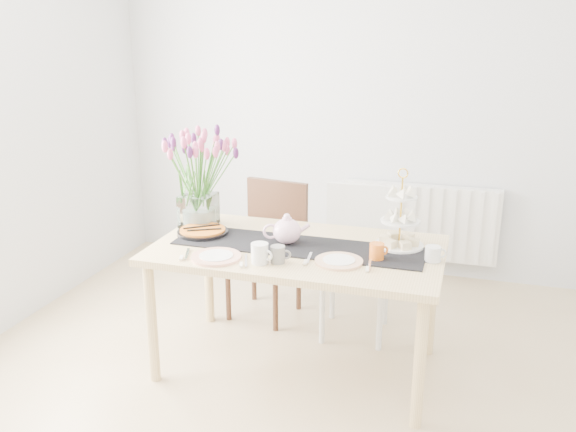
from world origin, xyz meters
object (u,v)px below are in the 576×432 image
(chair_white, at_px, (359,248))
(mug_grey, at_px, (278,254))
(tulip_vase, at_px, (196,162))
(mug_white, at_px, (260,253))
(radiator, at_px, (420,222))
(cake_stand, at_px, (400,228))
(dining_table, at_px, (298,259))
(tart_tin, at_px, (203,232))
(chair_brown, at_px, (270,238))
(cream_jug, at_px, (433,254))
(mug_orange, at_px, (377,252))
(plate_right, at_px, (339,261))
(plate_left, at_px, (216,257))
(teapot, at_px, (287,231))

(chair_white, xyz_separation_m, mug_grey, (-0.27, -0.85, 0.24))
(tulip_vase, height_order, mug_white, tulip_vase)
(radiator, xyz_separation_m, cake_stand, (0.00, -1.45, 0.41))
(radiator, height_order, cake_stand, cake_stand)
(dining_table, bearing_deg, tart_tin, 176.72)
(chair_brown, xyz_separation_m, cake_stand, (0.94, -0.51, 0.33))
(radiator, xyz_separation_m, cream_jug, (0.20, -1.62, 0.34))
(chair_white, bearing_deg, dining_table, -114.94)
(radiator, distance_m, mug_orange, 1.72)
(tulip_vase, bearing_deg, mug_white, -40.39)
(plate_right, bearing_deg, mug_white, -161.66)
(radiator, distance_m, plate_left, 2.13)
(plate_left, bearing_deg, plate_right, 11.66)
(tart_tin, bearing_deg, teapot, -1.89)
(tulip_vase, xyz_separation_m, teapot, (0.62, -0.18, -0.32))
(mug_grey, xyz_separation_m, mug_white, (-0.09, -0.03, 0.01))
(mug_white, bearing_deg, mug_grey, 38.86)
(dining_table, height_order, plate_left, plate_left)
(cream_jug, xyz_separation_m, mug_orange, (-0.28, -0.07, 0.00))
(cake_stand, height_order, mug_white, cake_stand)
(radiator, bearing_deg, tart_tin, -125.67)
(teapot, distance_m, mug_white, 0.32)
(mug_grey, distance_m, plate_left, 0.34)
(cake_stand, bearing_deg, mug_grey, -143.80)
(teapot, height_order, plate_left, teapot)
(cream_jug, height_order, mug_white, mug_white)
(dining_table, xyz_separation_m, tulip_vase, (-0.69, 0.19, 0.47))
(tulip_vase, distance_m, teapot, 0.72)
(mug_orange, bearing_deg, chair_white, 67.27)
(tulip_vase, relative_size, mug_grey, 7.91)
(cake_stand, xyz_separation_m, cream_jug, (0.19, -0.17, -0.07))
(chair_brown, relative_size, teapot, 3.58)
(radiator, xyz_separation_m, mug_orange, (-0.09, -1.68, 0.35))
(chair_white, bearing_deg, plate_left, -127.13)
(cake_stand, xyz_separation_m, mug_white, (-0.66, -0.45, -0.06))
(dining_table, distance_m, plate_right, 0.33)
(tulip_vase, bearing_deg, chair_brown, 58.33)
(cake_stand, xyz_separation_m, mug_orange, (-0.09, -0.23, -0.07))
(chair_white, relative_size, tulip_vase, 1.33)
(tulip_vase, relative_size, plate_right, 2.84)
(mug_orange, bearing_deg, tart_tin, 133.66)
(teapot, distance_m, mug_grey, 0.28)
(chair_brown, xyz_separation_m, mug_grey, (0.36, -0.93, 0.26))
(tart_tin, distance_m, mug_grey, 0.63)
(plate_right, bearing_deg, tart_tin, 167.10)
(cake_stand, distance_m, teapot, 0.63)
(cream_jug, bearing_deg, dining_table, 163.32)
(dining_table, bearing_deg, cream_jug, -0.55)
(dining_table, xyz_separation_m, teapot, (-0.07, 0.02, 0.16))
(teapot, distance_m, plate_right, 0.39)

